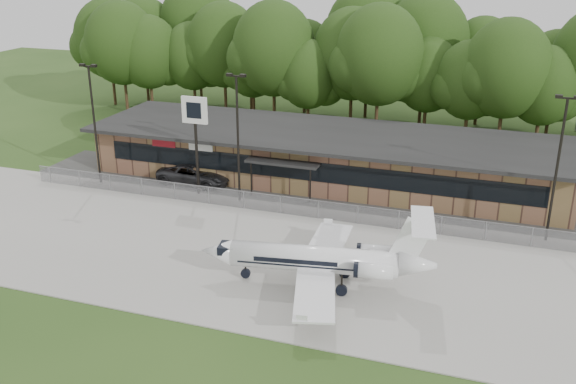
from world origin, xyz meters
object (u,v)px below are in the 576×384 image
at_px(terminal, 326,155).
at_px(pole_sign, 195,121).
at_px(suv, 195,174).
at_px(business_jet, 322,260).

xyz_separation_m(terminal, pole_sign, (-8.78, -7.14, 4.07)).
bearing_deg(suv, business_jet, -130.72).
xyz_separation_m(business_jet, pole_sign, (-13.84, 11.40, 4.53)).
bearing_deg(business_jet, terminal, 95.85).
height_order(terminal, business_jet, business_jet).
distance_m(terminal, suv, 11.42).
bearing_deg(suv, terminal, -62.77).
bearing_deg(suv, pole_sign, -145.61).
xyz_separation_m(terminal, business_jet, (5.06, -18.55, -0.47)).
xyz_separation_m(business_jet, suv, (-15.23, 13.50, -0.82)).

